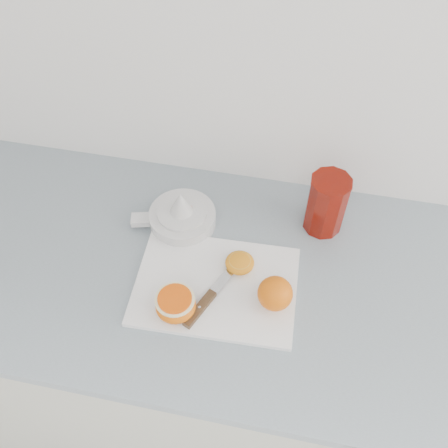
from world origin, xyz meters
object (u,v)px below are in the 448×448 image
(cutting_board, at_px, (216,286))
(red_tumbler, at_px, (326,206))
(half_orange, at_px, (176,305))
(counter, at_px, (255,360))
(citrus_juicer, at_px, (181,216))

(cutting_board, xyz_separation_m, red_tumbler, (0.21, 0.22, 0.06))
(cutting_board, distance_m, red_tumbler, 0.31)
(half_orange, distance_m, red_tumbler, 0.41)
(counter, relative_size, red_tumbler, 14.92)
(counter, distance_m, half_orange, 0.52)
(citrus_juicer, bearing_deg, half_orange, -78.11)
(cutting_board, relative_size, red_tumbler, 2.28)
(counter, xyz_separation_m, half_orange, (-0.17, -0.13, 0.48))
(counter, height_order, red_tumbler, red_tumbler)
(red_tumbler, bearing_deg, citrus_juicer, -169.22)
(counter, xyz_separation_m, citrus_juicer, (-0.22, 0.11, 0.47))
(counter, bearing_deg, red_tumbler, 57.22)
(cutting_board, relative_size, half_orange, 4.17)
(counter, xyz_separation_m, cutting_board, (-0.10, -0.05, 0.45))
(citrus_juicer, bearing_deg, counter, -27.32)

